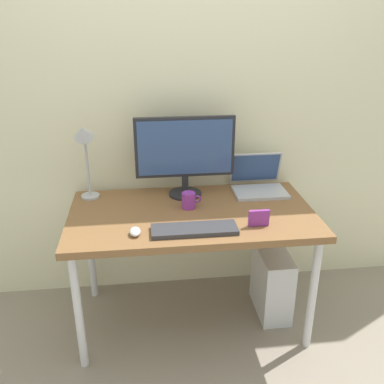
{
  "coord_description": "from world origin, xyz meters",
  "views": [
    {
      "loc": [
        -0.26,
        -2.16,
        1.78
      ],
      "look_at": [
        0.0,
        0.0,
        0.86
      ],
      "focal_mm": 40.27,
      "sensor_mm": 36.0,
      "label": 1
    }
  ],
  "objects_px": {
    "mouse": "(135,232)",
    "laptop": "(258,182)",
    "photo_frame": "(259,218)",
    "desk": "(192,222)",
    "computer_tower": "(272,282)",
    "coffee_mug": "(189,200)",
    "desk_lamp": "(84,144)",
    "keyboard": "(194,229)",
    "monitor": "(185,151)"
  },
  "relations": [
    {
      "from": "laptop",
      "to": "coffee_mug",
      "type": "xyz_separation_m",
      "value": [
        -0.46,
        -0.21,
        -0.01
      ]
    },
    {
      "from": "keyboard",
      "to": "photo_frame",
      "type": "height_order",
      "value": "photo_frame"
    },
    {
      "from": "laptop",
      "to": "desk_lamp",
      "type": "height_order",
      "value": "desk_lamp"
    },
    {
      "from": "desk",
      "to": "coffee_mug",
      "type": "relative_size",
      "value": 12.13
    },
    {
      "from": "keyboard",
      "to": "photo_frame",
      "type": "bearing_deg",
      "value": 3.29
    },
    {
      "from": "desk",
      "to": "photo_frame",
      "type": "xyz_separation_m",
      "value": [
        0.32,
        -0.22,
        0.11
      ]
    },
    {
      "from": "monitor",
      "to": "computer_tower",
      "type": "bearing_deg",
      "value": -23.4
    },
    {
      "from": "desk",
      "to": "coffee_mug",
      "type": "height_order",
      "value": "coffee_mug"
    },
    {
      "from": "mouse",
      "to": "photo_frame",
      "type": "bearing_deg",
      "value": 1.45
    },
    {
      "from": "laptop",
      "to": "keyboard",
      "type": "xyz_separation_m",
      "value": [
        -0.46,
        -0.5,
        -0.05
      ]
    },
    {
      "from": "photo_frame",
      "to": "desk_lamp",
      "type": "bearing_deg",
      "value": 153.26
    },
    {
      "from": "desk_lamp",
      "to": "computer_tower",
      "type": "distance_m",
      "value": 1.41
    },
    {
      "from": "photo_frame",
      "to": "computer_tower",
      "type": "relative_size",
      "value": 0.26
    },
    {
      "from": "monitor",
      "to": "laptop",
      "type": "xyz_separation_m",
      "value": [
        0.46,
        0.02,
        -0.22
      ]
    },
    {
      "from": "computer_tower",
      "to": "monitor",
      "type": "bearing_deg",
      "value": 156.6
    },
    {
      "from": "desk",
      "to": "photo_frame",
      "type": "height_order",
      "value": "photo_frame"
    },
    {
      "from": "monitor",
      "to": "photo_frame",
      "type": "distance_m",
      "value": 0.61
    },
    {
      "from": "monitor",
      "to": "desk",
      "type": "bearing_deg",
      "value": -86.96
    },
    {
      "from": "keyboard",
      "to": "photo_frame",
      "type": "xyz_separation_m",
      "value": [
        0.34,
        0.02,
        0.04
      ]
    },
    {
      "from": "desk",
      "to": "mouse",
      "type": "bearing_deg",
      "value": -143.76
    },
    {
      "from": "computer_tower",
      "to": "desk",
      "type": "bearing_deg",
      "value": -177.97
    },
    {
      "from": "photo_frame",
      "to": "monitor",
      "type": "bearing_deg",
      "value": 126.39
    },
    {
      "from": "desk",
      "to": "coffee_mug",
      "type": "xyz_separation_m",
      "value": [
        -0.01,
        0.05,
        0.11
      ]
    },
    {
      "from": "keyboard",
      "to": "desk",
      "type": "bearing_deg",
      "value": 86.14
    },
    {
      "from": "keyboard",
      "to": "coffee_mug",
      "type": "distance_m",
      "value": 0.29
    },
    {
      "from": "desk",
      "to": "photo_frame",
      "type": "relative_size",
      "value": 12.47
    },
    {
      "from": "laptop",
      "to": "coffee_mug",
      "type": "bearing_deg",
      "value": -155.65
    },
    {
      "from": "keyboard",
      "to": "computer_tower",
      "type": "xyz_separation_m",
      "value": [
        0.52,
        0.25,
        -0.54
      ]
    },
    {
      "from": "coffee_mug",
      "to": "monitor",
      "type": "bearing_deg",
      "value": 90.44
    },
    {
      "from": "laptop",
      "to": "photo_frame",
      "type": "bearing_deg",
      "value": -104.29
    },
    {
      "from": "desk_lamp",
      "to": "keyboard",
      "type": "relative_size",
      "value": 1.09
    },
    {
      "from": "photo_frame",
      "to": "laptop",
      "type": "bearing_deg",
      "value": 75.71
    },
    {
      "from": "photo_frame",
      "to": "computer_tower",
      "type": "distance_m",
      "value": 0.65
    },
    {
      "from": "laptop",
      "to": "desk_lamp",
      "type": "relative_size",
      "value": 0.67
    },
    {
      "from": "laptop",
      "to": "mouse",
      "type": "distance_m",
      "value": 0.91
    },
    {
      "from": "desk_lamp",
      "to": "photo_frame",
      "type": "relative_size",
      "value": 4.35
    },
    {
      "from": "desk",
      "to": "laptop",
      "type": "distance_m",
      "value": 0.53
    },
    {
      "from": "computer_tower",
      "to": "desk_lamp",
      "type": "bearing_deg",
      "value": 168.33
    },
    {
      "from": "mouse",
      "to": "laptop",
      "type": "bearing_deg",
      "value": 32.92
    },
    {
      "from": "keyboard",
      "to": "coffee_mug",
      "type": "relative_size",
      "value": 3.89
    },
    {
      "from": "desk",
      "to": "computer_tower",
      "type": "distance_m",
      "value": 0.69
    },
    {
      "from": "keyboard",
      "to": "photo_frame",
      "type": "relative_size",
      "value": 4.0
    },
    {
      "from": "mouse",
      "to": "photo_frame",
      "type": "relative_size",
      "value": 0.82
    },
    {
      "from": "monitor",
      "to": "mouse",
      "type": "bearing_deg",
      "value": -122.59
    },
    {
      "from": "desk",
      "to": "coffee_mug",
      "type": "bearing_deg",
      "value": 101.79
    },
    {
      "from": "desk_lamp",
      "to": "computer_tower",
      "type": "xyz_separation_m",
      "value": [
        1.09,
        -0.23,
        -0.87
      ]
    },
    {
      "from": "mouse",
      "to": "desk_lamp",
      "type": "bearing_deg",
      "value": 119.62
    },
    {
      "from": "coffee_mug",
      "to": "mouse",
      "type": "bearing_deg",
      "value": -136.77
    },
    {
      "from": "monitor",
      "to": "computer_tower",
      "type": "distance_m",
      "value": 0.98
    },
    {
      "from": "desk_lamp",
      "to": "coffee_mug",
      "type": "xyz_separation_m",
      "value": [
        0.57,
        -0.19,
        -0.3
      ]
    }
  ]
}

